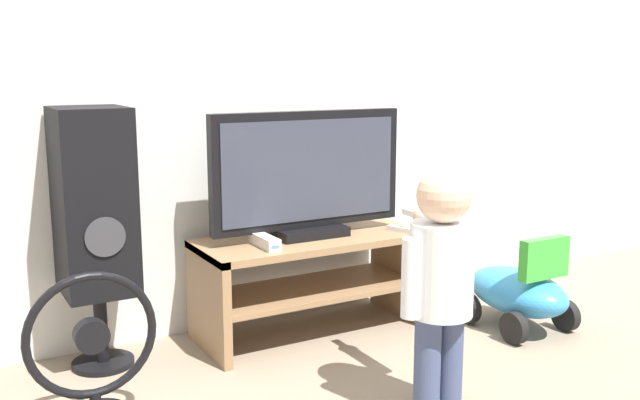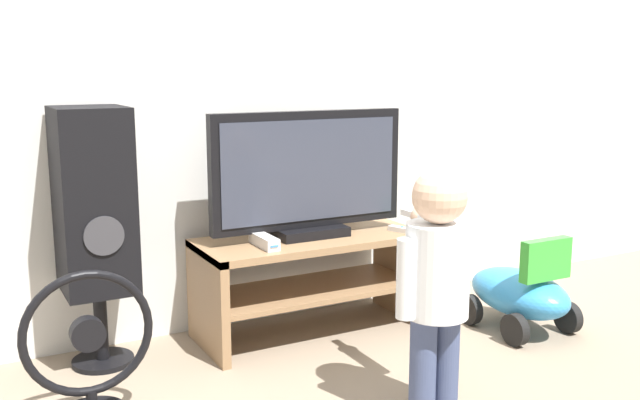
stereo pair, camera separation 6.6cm
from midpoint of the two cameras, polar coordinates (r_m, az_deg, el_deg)
name	(u,v)px [view 2 (the right image)]	position (r m, az deg, el deg)	size (l,w,h in m)	color
ground_plane	(334,348)	(2.99, 1.80, -11.72)	(16.00, 16.00, 0.00)	gray
wall_back	(280,29)	(3.21, -2.61, 13.55)	(10.00, 0.06, 2.60)	silver
tv_stand	(311,269)	(3.07, -0.11, -5.56)	(0.97, 0.41, 0.43)	#93704C
television	(309,175)	(3.00, -0.28, 1.98)	(0.87, 0.20, 0.53)	black
game_console	(264,241)	(2.86, -3.83, -3.29)	(0.05, 0.20, 0.05)	white
remote_primary	(402,230)	(3.13, 7.18, -2.37)	(0.08, 0.13, 0.03)	white
child	(436,271)	(2.35, 10.06, -5.63)	(0.31, 0.47, 0.82)	#3F4C72
speaker_tower	(94,205)	(2.78, -16.99, -0.40)	(0.26, 0.31, 0.99)	black
floor_fan	(89,355)	(2.43, -17.23, -11.79)	(0.42, 0.21, 0.51)	black
ride_on_toy	(521,292)	(3.26, 16.32, -7.11)	(0.35, 0.52, 0.43)	#338CD1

